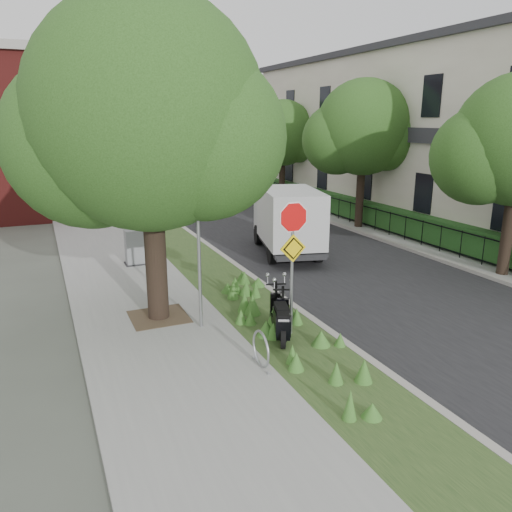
{
  "coord_description": "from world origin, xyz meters",
  "views": [
    {
      "loc": [
        -6.43,
        -8.92,
        4.94
      ],
      "look_at": [
        -1.15,
        3.2,
        1.3
      ],
      "focal_mm": 35.0,
      "sensor_mm": 36.0,
      "label": 1
    }
  ],
  "objects": [
    {
      "name": "far_tree_c",
      "position": [
        6.94,
        18.04,
        3.95
      ],
      "size": [
        4.37,
        3.89,
        5.93
      ],
      "color": "black",
      "rests_on": "ground"
    },
    {
      "name": "far_tree_b",
      "position": [
        6.94,
        10.05,
        4.37
      ],
      "size": [
        4.83,
        4.31,
        6.56
      ],
      "color": "black",
      "rests_on": "ground"
    },
    {
      "name": "kerb_near",
      "position": [
        -0.5,
        10.0,
        0.07
      ],
      "size": [
        0.2,
        60.0,
        0.13
      ],
      "primitive_type": "cube",
      "color": "#9E9991",
      "rests_on": "ground"
    },
    {
      "name": "ground",
      "position": [
        0.0,
        0.0,
        0.0
      ],
      "size": [
        120.0,
        120.0,
        0.0
      ],
      "primitive_type": "plane",
      "color": "#4C5147",
      "rests_on": "ground"
    },
    {
      "name": "fence_far",
      "position": [
        7.2,
        10.0,
        0.67
      ],
      "size": [
        0.04,
        24.0,
        1.0
      ],
      "color": "black",
      "rests_on": "ground"
    },
    {
      "name": "box_truck",
      "position": [
        1.92,
        7.32,
        1.39
      ],
      "size": [
        2.92,
        4.99,
        2.13
      ],
      "color": "#262628",
      "rests_on": "ground"
    },
    {
      "name": "scooter_near",
      "position": [
        -1.66,
        0.63,
        0.5
      ],
      "size": [
        0.64,
        1.58,
        0.77
      ],
      "color": "black",
      "rests_on": "ground"
    },
    {
      "name": "hedge_far",
      "position": [
        7.9,
        10.0,
        0.67
      ],
      "size": [
        1.0,
        24.0,
        1.1
      ],
      "primitive_type": "cube",
      "color": "#1F4418",
      "rests_on": "footpath_far"
    },
    {
      "name": "footpath_far",
      "position": [
        8.2,
        10.0,
        0.06
      ],
      "size": [
        3.2,
        60.0,
        0.12
      ],
      "primitive_type": "cube",
      "color": "gray",
      "rests_on": "ground"
    },
    {
      "name": "verge",
      "position": [
        -1.5,
        10.0,
        0.06
      ],
      "size": [
        2.0,
        60.0,
        0.12
      ],
      "primitive_type": "cube",
      "color": "#25401B",
      "rests_on": "ground"
    },
    {
      "name": "bike_hoop",
      "position": [
        -2.7,
        -0.6,
        0.5
      ],
      "size": [
        0.06,
        0.78,
        0.77
      ],
      "color": "#A5A8AD",
      "rests_on": "ground"
    },
    {
      "name": "utility_cabinet",
      "position": [
        -3.56,
        7.86,
        0.69
      ],
      "size": [
        0.9,
        0.6,
        1.2
      ],
      "color": "#262628",
      "rests_on": "ground"
    },
    {
      "name": "kerb_far",
      "position": [
        6.5,
        10.0,
        0.07
      ],
      "size": [
        0.2,
        60.0,
        0.13
      ],
      "primitive_type": "cube",
      "color": "#9E9991",
      "rests_on": "ground"
    },
    {
      "name": "terrace_houses",
      "position": [
        11.49,
        10.0,
        4.16
      ],
      "size": [
        7.4,
        26.4,
        8.2
      ],
      "color": "#BEB6A2",
      "rests_on": "ground"
    },
    {
      "name": "road",
      "position": [
        3.0,
        10.0,
        0.01
      ],
      "size": [
        7.0,
        60.0,
        0.01
      ],
      "primitive_type": "cube",
      "color": "black",
      "rests_on": "ground"
    },
    {
      "name": "sign_assembly",
      "position": [
        -1.4,
        0.58,
        2.33
      ],
      "size": [
        0.94,
        0.08,
        3.22
      ],
      "color": "#A5A8AD",
      "rests_on": "ground"
    },
    {
      "name": "bare_post",
      "position": [
        -3.2,
        1.8,
        2.12
      ],
      "size": [
        0.08,
        0.08,
        4.0
      ],
      "color": "#A5A8AD",
      "rests_on": "ground"
    },
    {
      "name": "sidewalk_near",
      "position": [
        -4.25,
        10.0,
        0.06
      ],
      "size": [
        3.5,
        60.0,
        0.12
      ],
      "primitive_type": "cube",
      "color": "gray",
      "rests_on": "ground"
    },
    {
      "name": "scooter_far",
      "position": [
        -1.75,
        0.3,
        0.49
      ],
      "size": [
        0.82,
        1.48,
        0.76
      ],
      "color": "black",
      "rests_on": "ground"
    },
    {
      "name": "street_tree_main",
      "position": [
        -4.08,
        2.86,
        4.8
      ],
      "size": [
        6.21,
        5.54,
        7.66
      ],
      "color": "black",
      "rests_on": "ground"
    }
  ]
}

